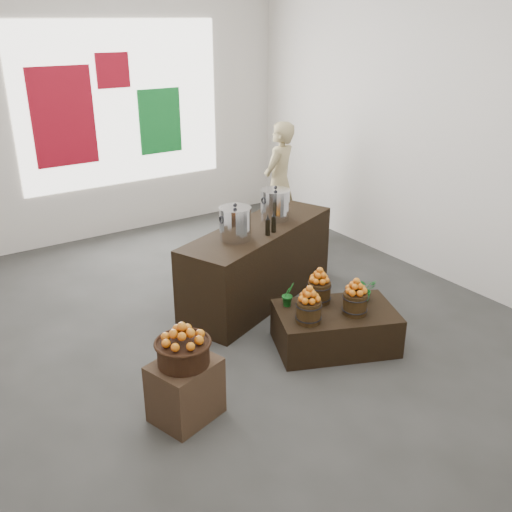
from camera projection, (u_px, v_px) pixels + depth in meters
ground at (227, 321)px, 6.55m from camera, size 7.00×7.00×0.00m
back_wall at (102, 106)px, 8.45m from camera, size 6.00×0.04×4.00m
back_opening at (122, 105)px, 8.58m from camera, size 3.20×0.02×2.40m
deco_red_left at (63, 117)px, 8.15m from camera, size 0.90×0.04×1.40m
deco_green_right at (160, 121)px, 9.00m from camera, size 0.70×0.04×1.00m
deco_red_upper at (113, 70)px, 8.33m from camera, size 0.50×0.04×0.50m
crate at (185, 390)px, 4.90m from camera, size 0.65×0.59×0.55m
wicker_basket at (183, 353)px, 4.75m from camera, size 0.44×0.44×0.20m
apples_in_basket at (182, 333)px, 4.68m from camera, size 0.34×0.34×0.18m
display_table at (335, 328)px, 5.98m from camera, size 1.42×1.17×0.42m
apple_bucket_front_left at (309, 311)px, 5.64m from camera, size 0.25×0.25×0.23m
apples_in_bucket_front_left at (309, 294)px, 5.56m from camera, size 0.18×0.18×0.17m
apple_bucket_front_right at (355, 303)px, 5.80m from camera, size 0.25×0.25×0.23m
apples_in_bucket_front_right at (356, 286)px, 5.72m from camera, size 0.18×0.18×0.17m
apple_bucket_rear at (319, 292)px, 6.04m from camera, size 0.25×0.25×0.23m
apples_in_bucket_rear at (320, 275)px, 5.96m from camera, size 0.18×0.18×0.17m
herb_garnish_right at (365, 289)px, 6.07m from camera, size 0.27×0.25×0.25m
herb_garnish_left at (288, 294)px, 5.95m from camera, size 0.16×0.13×0.26m
counter at (259, 263)px, 6.91m from camera, size 2.38×1.53×0.93m
stock_pot_left at (235, 224)px, 6.31m from camera, size 0.35×0.35×0.35m
stock_pot_center at (275, 205)px, 6.94m from camera, size 0.35×0.35×0.35m
oil_cruets at (275, 221)px, 6.56m from camera, size 0.18×0.12×0.26m
shopper at (279, 182)px, 8.62m from camera, size 0.79×0.69×1.82m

